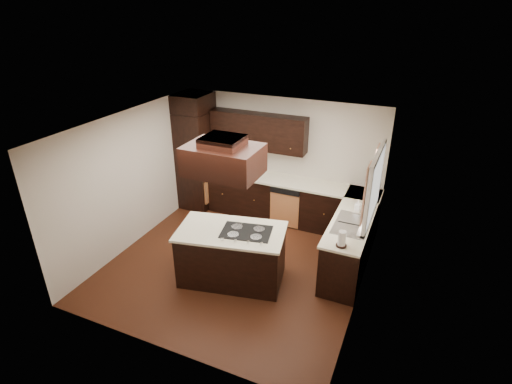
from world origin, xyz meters
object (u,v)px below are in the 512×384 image
at_px(island, 232,256).
at_px(oven_column, 197,160).
at_px(range_hood, 223,160).
at_px(spice_rack, 244,167).

bearing_deg(island, oven_column, 120.08).
bearing_deg(range_hood, island, 88.42).
bearing_deg(spice_rack, island, -82.29).
xyz_separation_m(oven_column, range_hood, (1.88, -2.25, 1.10)).
height_order(island, range_hood, range_hood).
distance_m(oven_column, island, 2.88).
xyz_separation_m(island, range_hood, (-0.00, -0.16, 1.72)).
bearing_deg(island, spice_rack, 98.18).
height_order(island, spice_rack, spice_rack).
bearing_deg(island, range_hood, -103.35).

